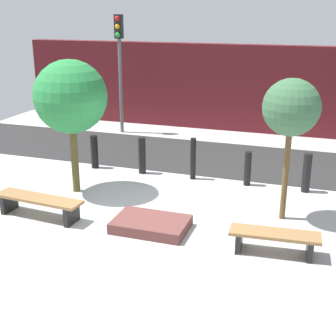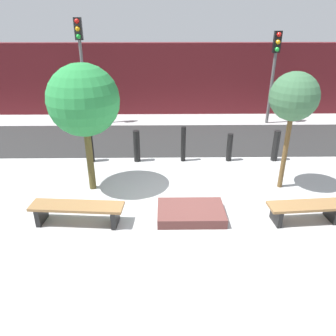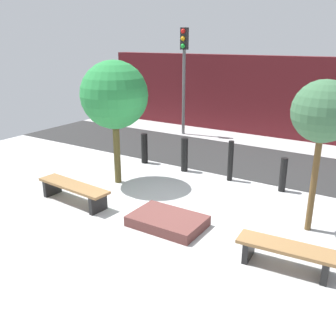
{
  "view_description": "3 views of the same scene",
  "coord_description": "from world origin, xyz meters",
  "views": [
    {
      "loc": [
        3.04,
        -8.24,
        4.23
      ],
      "look_at": [
        0.11,
        0.47,
        1.08
      ],
      "focal_mm": 50.0,
      "sensor_mm": 36.0,
      "label": 1
    },
    {
      "loc": [
        -0.6,
        -6.45,
        4.11
      ],
      "look_at": [
        -0.51,
        -0.02,
        1.09
      ],
      "focal_mm": 35.0,
      "sensor_mm": 36.0,
      "label": 2
    },
    {
      "loc": [
        3.7,
        -6.04,
        3.61
      ],
      "look_at": [
        -0.49,
        0.5,
        0.93
      ],
      "focal_mm": 40.0,
      "sensor_mm": 36.0,
      "label": 3
    }
  ],
  "objects": [
    {
      "name": "road_strip",
      "position": [
        0.0,
        4.75,
        0.01
      ],
      "size": [
        18.0,
        3.32,
        0.01
      ],
      "primitive_type": "cube",
      "color": "#292929",
      "rests_on": "ground"
    },
    {
      "name": "planter_bed",
      "position": [
        0.0,
        -0.28,
        0.11
      ],
      "size": [
        1.48,
        0.98,
        0.22
      ],
      "primitive_type": "cube",
      "color": "brown",
      "rests_on": "ground"
    },
    {
      "name": "bollard_far_right",
      "position": [
        2.83,
        2.83,
        0.48
      ],
      "size": [
        0.2,
        0.2,
        0.96
      ],
      "primitive_type": "cylinder",
      "color": "black",
      "rests_on": "ground"
    },
    {
      "name": "bollard_center",
      "position": [
        0.0,
        2.83,
        0.55
      ],
      "size": [
        0.14,
        0.14,
        1.09
      ],
      "primitive_type": "cylinder",
      "color": "black",
      "rests_on": "ground"
    },
    {
      "name": "tree_behind_left_bench",
      "position": [
        -2.45,
        1.11,
        2.29
      ],
      "size": [
        1.69,
        1.69,
        3.15
      ],
      "color": "#504622",
      "rests_on": "ground"
    },
    {
      "name": "building_facade",
      "position": [
        0.0,
        8.34,
        1.52
      ],
      "size": [
        16.2,
        0.5,
        3.04
      ],
      "primitive_type": "cube",
      "color": "#511419",
      "rests_on": "ground"
    },
    {
      "name": "bench_left",
      "position": [
        -2.45,
        -0.48,
        0.33
      ],
      "size": [
        2.01,
        0.61,
        0.45
      ],
      "rotation": [
        0.0,
        0.0,
        -0.08
      ],
      "color": "black",
      "rests_on": "ground"
    },
    {
      "name": "traffic_light_west",
      "position": [
        -3.72,
        6.69,
        2.76
      ],
      "size": [
        0.28,
        0.27,
        4.03
      ],
      "color": "#606060",
      "rests_on": "ground"
    },
    {
      "name": "tree_behind_right_bench",
      "position": [
        2.45,
        1.11,
        2.36
      ],
      "size": [
        1.14,
        1.14,
        2.95
      ],
      "color": "brown",
      "rests_on": "ground"
    },
    {
      "name": "bollard_far_left",
      "position": [
        -2.83,
        2.83,
        0.46
      ],
      "size": [
        0.2,
        0.2,
        0.92
      ],
      "primitive_type": "cylinder",
      "color": "black",
      "rests_on": "ground"
    },
    {
      "name": "bollard_right",
      "position": [
        1.42,
        2.83,
        0.43
      ],
      "size": [
        0.17,
        0.17,
        0.87
      ],
      "primitive_type": "cylinder",
      "color": "black",
      "rests_on": "ground"
    },
    {
      "name": "ground_plane",
      "position": [
        0.0,
        0.0,
        0.0
      ],
      "size": [
        18.0,
        18.0,
        0.0
      ],
      "primitive_type": "plane",
      "color": "#ADADAD"
    },
    {
      "name": "bollard_left",
      "position": [
        -1.42,
        2.83,
        0.49
      ],
      "size": [
        0.2,
        0.2,
        0.98
      ],
      "primitive_type": "cylinder",
      "color": "black",
      "rests_on": "ground"
    },
    {
      "name": "bench_right",
      "position": [
        2.45,
        -0.48,
        0.3
      ],
      "size": [
        1.64,
        0.58,
        0.42
      ],
      "rotation": [
        0.0,
        0.0,
        0.08
      ],
      "color": "black",
      "rests_on": "ground"
    }
  ]
}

